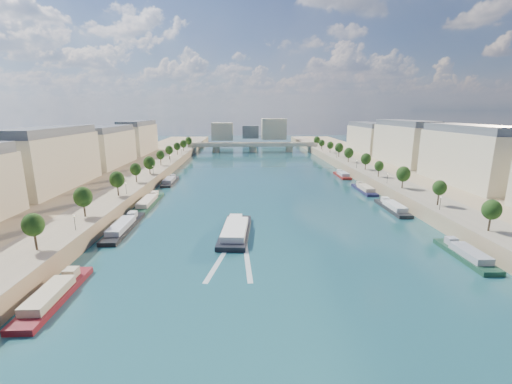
{
  "coord_description": "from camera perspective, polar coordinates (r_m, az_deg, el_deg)",
  "views": [
    {
      "loc": [
        -9.12,
        -55.59,
        35.35
      ],
      "look_at": [
        -4.08,
        71.6,
        5.0
      ],
      "focal_mm": 24.0,
      "sensor_mm": 36.0,
      "label": 1
    }
  ],
  "objects": [
    {
      "name": "pave_right",
      "position": [
        171.75,
        20.43,
        2.4
      ],
      "size": [
        14.0,
        520.0,
        0.1
      ],
      "primitive_type": "cube",
      "color": "gray",
      "rests_on": "quay_right"
    },
    {
      "name": "tour_barge",
      "position": [
        100.96,
        -3.49,
        -6.48
      ],
      "size": [
        10.0,
        28.1,
        3.77
      ],
      "rotation": [
        0.0,
        0.0,
        -0.08
      ],
      "color": "black",
      "rests_on": "ground"
    },
    {
      "name": "wake",
      "position": [
        85.95,
        -3.7,
        -10.89
      ],
      "size": [
        10.75,
        26.03,
        0.04
      ],
      "color": "silver",
      "rests_on": "ground"
    },
    {
      "name": "buildings_left",
      "position": [
        184.94,
        -26.64,
        6.13
      ],
      "size": [
        16.0,
        226.0,
        23.2
      ],
      "color": "#C3B596",
      "rests_on": "ground"
    },
    {
      "name": "pave_left",
      "position": [
        165.59,
        -19.05,
        2.13
      ],
      "size": [
        14.0,
        520.0,
        0.1
      ],
      "primitive_type": "cube",
      "color": "gray",
      "rests_on": "quay_left"
    },
    {
      "name": "quay_right",
      "position": [
        178.52,
        24.82,
        1.56
      ],
      "size": [
        44.0,
        520.0,
        5.0
      ],
      "primitive_type": "cube",
      "color": "#9E8460",
      "rests_on": "ground"
    },
    {
      "name": "trees_left",
      "position": [
        166.01,
        -18.33,
        4.11
      ],
      "size": [
        4.8,
        268.8,
        8.26
      ],
      "color": "#382B1E",
      "rests_on": "ground"
    },
    {
      "name": "lamps_right",
      "position": [
        174.2,
        18.52,
        3.61
      ],
      "size": [
        0.36,
        200.36,
        4.28
      ],
      "color": "black",
      "rests_on": "ground"
    },
    {
      "name": "quay_left",
      "position": [
        171.0,
        -23.8,
        1.18
      ],
      "size": [
        44.0,
        520.0,
        5.0
      ],
      "primitive_type": "cube",
      "color": "#9E8460",
      "rests_on": "ground"
    },
    {
      "name": "lamps_left",
      "position": [
        154.4,
        -18.56,
        2.42
      ],
      "size": [
        0.36,
        200.36,
        4.28
      ],
      "color": "black",
      "rests_on": "ground"
    },
    {
      "name": "moored_barges_right",
      "position": [
        127.71,
        23.2,
        -3.38
      ],
      "size": [
        5.0,
        162.51,
        3.6
      ],
      "color": "black",
      "rests_on": "ground"
    },
    {
      "name": "bridge",
      "position": [
        301.47,
        -0.53,
        7.65
      ],
      "size": [
        112.0,
        12.0,
        8.15
      ],
      "color": "#C1B79E",
      "rests_on": "ground"
    },
    {
      "name": "buildings_right",
      "position": [
        193.14,
        27.09,
        6.34
      ],
      "size": [
        16.0,
        226.0,
        23.2
      ],
      "color": "#C3B596",
      "rests_on": "ground"
    },
    {
      "name": "trees_right",
      "position": [
        179.3,
        18.77,
        4.73
      ],
      "size": [
        4.8,
        268.8,
        8.26
      ],
      "color": "#382B1E",
      "rests_on": "ground"
    },
    {
      "name": "ground",
      "position": [
        159.82,
        1.06,
        0.63
      ],
      "size": [
        700.0,
        700.0,
        0.0
      ],
      "primitive_type": "plane",
      "color": "#0B2534",
      "rests_on": "ground"
    },
    {
      "name": "skyline",
      "position": [
        375.89,
        -0.39,
        10.25
      ],
      "size": [
        79.0,
        42.0,
        22.0
      ],
      "color": "#C3B596",
      "rests_on": "ground"
    },
    {
      "name": "moored_barges_left",
      "position": [
        125.59,
        -19.04,
        -3.3
      ],
      "size": [
        5.0,
        131.72,
        3.6
      ],
      "color": "maroon",
      "rests_on": "ground"
    }
  ]
}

